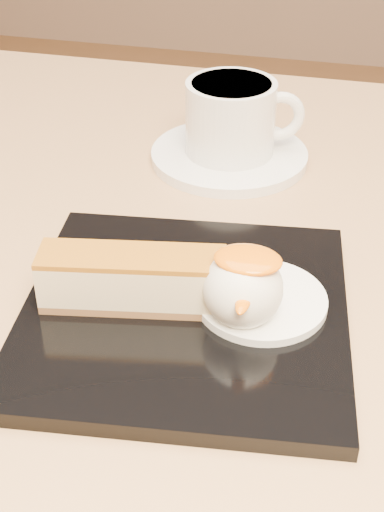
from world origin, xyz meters
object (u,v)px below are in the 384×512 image
(cheesecake, at_px, (132,279))
(coffee_cup, at_px, (233,116))
(table, at_px, (176,391))
(ice_cream_scoop, at_px, (243,289))
(dessert_plate, at_px, (185,313))
(saucer, at_px, (229,156))

(cheesecake, height_order, coffee_cup, coffee_cup)
(cheesecake, bearing_deg, table, 76.46)
(table, distance_m, coffee_cup, 0.26)
(cheesecake, height_order, ice_cream_scoop, ice_cream_scoop)
(table, bearing_deg, dessert_plate, -69.25)
(ice_cream_scoop, relative_size, saucer, 0.35)
(table, height_order, cheesecake, cheesecake)
(cheesecake, height_order, saucer, cheesecake)
(cheesecake, relative_size, ice_cream_scoop, 2.45)
(table, distance_m, ice_cream_scoop, 0.22)
(dessert_plate, bearing_deg, saucer, 94.15)
(table, distance_m, saucer, 0.23)
(table, xyz_separation_m, ice_cream_scoop, (0.07, -0.08, 0.19))
(dessert_plate, bearing_deg, ice_cream_scoop, -7.13)
(ice_cream_scoop, xyz_separation_m, coffee_cup, (-0.06, 0.25, 0.01))
(saucer, xyz_separation_m, coffee_cup, (0.00, 0.00, 0.04))
(ice_cream_scoop, xyz_separation_m, saucer, (-0.06, 0.25, -0.03))
(dessert_plate, xyz_separation_m, ice_cream_scoop, (0.04, -0.00, 0.03))
(cheesecake, bearing_deg, dessert_plate, -1.94)
(saucer, distance_m, coffee_cup, 0.04)
(saucer, bearing_deg, table, -94.39)
(ice_cream_scoop, height_order, saucer, ice_cream_scoop)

